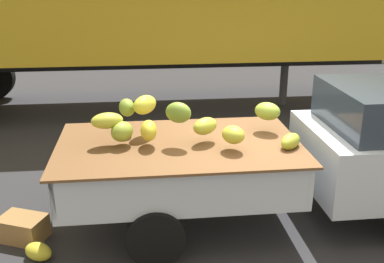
{
  "coord_description": "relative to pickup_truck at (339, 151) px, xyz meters",
  "views": [
    {
      "loc": [
        -1.4,
        -5.02,
        3.03
      ],
      "look_at": [
        -0.9,
        0.17,
        1.16
      ],
      "focal_mm": 42.66,
      "sensor_mm": 36.0,
      "label": 1
    }
  ],
  "objects": [
    {
      "name": "fallen_banana_bunch_near_tailgate",
      "position": [
        -3.59,
        -0.64,
        -0.79
      ],
      "size": [
        0.4,
        0.36,
        0.19
      ],
      "primitive_type": "ellipsoid",
      "rotation": [
        0.0,
        0.0,
        2.57
      ],
      "color": "gold",
      "rests_on": "ground"
    },
    {
      "name": "pickup_truck",
      "position": [
        0.0,
        0.0,
        0.0
      ],
      "size": [
        5.08,
        1.83,
        1.7
      ],
      "rotation": [
        0.0,
        0.0,
        0.02
      ],
      "color": "silver",
      "rests_on": "ground"
    },
    {
      "name": "curb_strip",
      "position": [
        -0.92,
        9.81,
        -0.8
      ],
      "size": [
        80.0,
        0.8,
        0.16
      ],
      "primitive_type": "cube",
      "color": "gray",
      "rests_on": "ground"
    },
    {
      "name": "ground",
      "position": [
        -0.92,
        -0.02,
        -0.88
      ],
      "size": [
        220.0,
        220.0,
        0.0
      ],
      "primitive_type": "plane",
      "color": "#28282B"
    },
    {
      "name": "produce_crate",
      "position": [
        -3.86,
        -0.2,
        -0.74
      ],
      "size": [
        0.62,
        0.53,
        0.29
      ],
      "primitive_type": "cube",
      "rotation": [
        0.0,
        0.0,
        -0.39
      ],
      "color": "olive",
      "rests_on": "ground"
    }
  ]
}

